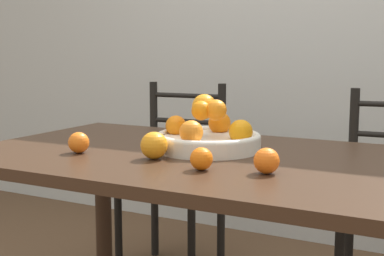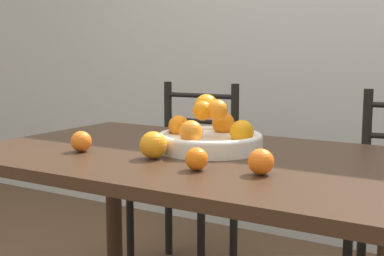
{
  "view_description": "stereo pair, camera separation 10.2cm",
  "coord_description": "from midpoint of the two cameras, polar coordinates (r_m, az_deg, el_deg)",
  "views": [
    {
      "loc": [
        0.74,
        -1.46,
        1.09
      ],
      "look_at": [
        -0.0,
        -0.04,
        0.86
      ],
      "focal_mm": 50.0,
      "sensor_mm": 36.0,
      "label": 1
    },
    {
      "loc": [
        0.83,
        -1.41,
        1.09
      ],
      "look_at": [
        -0.0,
        -0.04,
        0.86
      ],
      "focal_mm": 50.0,
      "sensor_mm": 36.0,
      "label": 2
    }
  ],
  "objects": [
    {
      "name": "wall_back",
      "position": [
        3.05,
        12.93,
        11.98
      ],
      "size": [
        8.0,
        0.06,
        2.6
      ],
      "color": "beige",
      "rests_on": "ground_plane"
    },
    {
      "name": "dining_table",
      "position": [
        1.69,
        -0.95,
        -6.42
      ],
      "size": [
        1.47,
        0.88,
        0.77
      ],
      "color": "#382316",
      "rests_on": "ground_plane"
    },
    {
      "name": "fruit_bowl",
      "position": [
        1.72,
        -0.09,
        -0.84
      ],
      "size": [
        0.34,
        0.34,
        0.18
      ],
      "color": "silver",
      "rests_on": "dining_table"
    },
    {
      "name": "orange_loose_0",
      "position": [
        1.72,
        -13.67,
        -1.53
      ],
      "size": [
        0.07,
        0.07,
        0.07
      ],
      "color": "orange",
      "rests_on": "dining_table"
    },
    {
      "name": "orange_loose_1",
      "position": [
        1.4,
        5.88,
        -3.51
      ],
      "size": [
        0.07,
        0.07,
        0.07
      ],
      "color": "orange",
      "rests_on": "dining_table"
    },
    {
      "name": "orange_loose_2",
      "position": [
        1.43,
        -1.04,
        -3.32
      ],
      "size": [
        0.06,
        0.06,
        0.06
      ],
      "color": "orange",
      "rests_on": "dining_table"
    },
    {
      "name": "orange_loose_3",
      "position": [
        1.58,
        -5.92,
        -1.87
      ],
      "size": [
        0.08,
        0.08,
        0.08
      ],
      "color": "orange",
      "rests_on": "dining_table"
    },
    {
      "name": "chair_left",
      "position": [
        2.63,
        -2.97,
        -5.48
      ],
      "size": [
        0.44,
        0.42,
        0.93
      ],
      "rotation": [
        0.0,
        0.0,
        0.06
      ],
      "color": "black",
      "rests_on": "ground_plane"
    }
  ]
}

